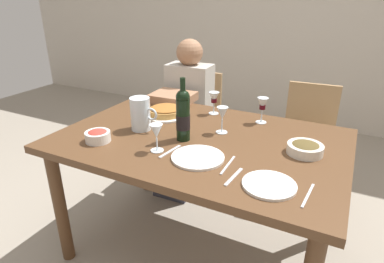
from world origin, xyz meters
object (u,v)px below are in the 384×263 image
object	(u,v)px
salad_bowl	(98,136)
diner_left	(184,113)
baked_tart	(166,111)
chair_right	(307,137)
water_pitcher	(141,116)
dinner_plate_right_setting	(198,157)
wine_glass_centre	(156,132)
chair_left	(196,118)
wine_glass_left_diner	(214,99)
dinner_plate_left_setting	(269,185)
dining_table	(200,153)
olive_bowl	(305,148)
wine_glass_right_diner	(263,105)
wine_bottle	(183,115)
wine_glass_spare	(222,114)

from	to	relation	value
salad_bowl	diner_left	size ratio (longest dim) A/B	0.11
baked_tart	chair_right	bearing A→B (deg)	41.68
water_pitcher	dinner_plate_right_setting	bearing A→B (deg)	-21.48
wine_glass_centre	chair_left	xyz separation A→B (m)	(-0.34, 1.11, -0.36)
water_pitcher	wine_glass_left_diner	size ratio (longest dim) A/B	1.30
dinner_plate_left_setting	chair_left	bearing A→B (deg)	127.59
dining_table	chair_right	world-z (taller)	chair_right
dining_table	diner_left	size ratio (longest dim) A/B	1.29
olive_bowl	diner_left	xyz separation A→B (m)	(-0.98, 0.58, -0.17)
dinner_plate_right_setting	chair_right	world-z (taller)	chair_right
wine_glass_right_diner	chair_left	bearing A→B (deg)	143.03
water_pitcher	olive_bowl	xyz separation A→B (m)	(0.87, 0.11, -0.05)
wine_glass_right_diner	dinner_plate_left_setting	world-z (taller)	wine_glass_right_diner
baked_tart	wine_glass_right_diner	distance (m)	0.59
olive_bowl	wine_bottle	bearing A→B (deg)	-168.68
diner_left	olive_bowl	bearing A→B (deg)	146.78
diner_left	chair_left	bearing A→B (deg)	-90.42
dinner_plate_right_setting	chair_left	world-z (taller)	chair_left
chair_left	wine_bottle	bearing A→B (deg)	109.95
wine_bottle	salad_bowl	distance (m)	0.46
dining_table	wine_glass_spare	xyz separation A→B (m)	(0.08, 0.11, 0.20)
baked_tart	wine_glass_left_diner	world-z (taller)	wine_glass_left_diner
wine_glass_right_diner	water_pitcher	bearing A→B (deg)	-144.71
wine_bottle	chair_left	xyz separation A→B (m)	(-0.39, 0.94, -0.40)
baked_tart	salad_bowl	size ratio (longest dim) A/B	2.08
chair_left	dinner_plate_right_setting	bearing A→B (deg)	114.15
water_pitcher	dinner_plate_right_setting	distance (m)	0.48
baked_tart	dinner_plate_right_setting	bearing A→B (deg)	-44.62
wine_glass_right_diner	chair_right	bearing A→B (deg)	68.28
baked_tart	wine_glass_centre	distance (m)	0.50
wine_glass_right_diner	dinner_plate_left_setting	size ratio (longest dim) A/B	0.70
salad_bowl	olive_bowl	world-z (taller)	salad_bowl
salad_bowl	dining_table	bearing A→B (deg)	32.34
water_pitcher	dinner_plate_right_setting	size ratio (longest dim) A/B	0.74
wine_glass_left_diner	wine_glass_spare	world-z (taller)	wine_glass_spare
salad_bowl	dinner_plate_left_setting	distance (m)	0.90
dining_table	salad_bowl	world-z (taller)	salad_bowl
dinner_plate_right_setting	chair_right	bearing A→B (deg)	72.57
water_pitcher	diner_left	world-z (taller)	diner_left
baked_tart	wine_glass_centre	world-z (taller)	wine_glass_centre
chair_right	water_pitcher	bearing A→B (deg)	46.93
wine_glass_left_diner	chair_left	distance (m)	0.72
wine_glass_centre	dinner_plate_right_setting	bearing A→B (deg)	5.06
wine_glass_spare	wine_glass_right_diner	bearing A→B (deg)	58.17
dinner_plate_left_setting	dinner_plate_right_setting	world-z (taller)	same
wine_bottle	dinner_plate_left_setting	size ratio (longest dim) A/B	1.52
wine_glass_left_diner	wine_glass_right_diner	distance (m)	0.31
wine_bottle	water_pitcher	world-z (taller)	wine_bottle
salad_bowl	baked_tart	bearing A→B (deg)	76.52
dinner_plate_left_setting	chair_left	size ratio (longest dim) A/B	0.25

